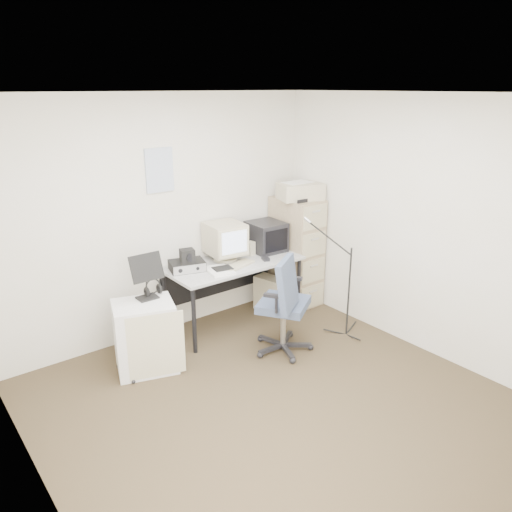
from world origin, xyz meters
TOP-DOWN VIEW (x-y plane):
  - floor at (0.00, 0.00)m, footprint 3.60×3.60m
  - ceiling at (0.00, 0.00)m, footprint 3.60×3.60m
  - wall_back at (0.00, 1.80)m, footprint 3.60×0.02m
  - wall_front at (0.00, -1.80)m, footprint 3.60×0.02m
  - wall_left at (-1.80, 0.00)m, footprint 0.02×3.60m
  - wall_right at (1.80, 0.00)m, footprint 0.02×3.60m
  - wall_calendar at (-0.02, 1.79)m, footprint 0.30×0.02m
  - filing_cabinet at (1.58, 1.48)m, footprint 0.40×0.60m
  - printer at (1.58, 1.43)m, footprint 0.57×0.47m
  - desk at (0.63, 1.45)m, footprint 1.50×0.70m
  - crt_monitor at (0.60, 1.56)m, footprint 0.41×0.43m
  - crt_tv at (1.17, 1.55)m, footprint 0.39×0.41m
  - desk_speaker at (0.92, 1.53)m, footprint 0.09×0.09m
  - keyboard at (0.59, 1.31)m, footprint 0.43×0.25m
  - mouse at (0.94, 1.28)m, footprint 0.10×0.13m
  - radio_receiver at (0.10, 1.54)m, footprint 0.41×0.34m
  - radio_speaker at (0.09, 1.50)m, footprint 0.17×0.16m
  - papers at (0.34, 1.30)m, footprint 0.29×0.36m
  - pc_tower at (1.18, 1.43)m, footprint 0.28×0.47m
  - office_chair at (0.66, 0.65)m, footprint 0.84×0.84m
  - side_cart at (-0.59, 1.18)m, footprint 0.65×0.58m
  - music_stand at (-0.50, 1.26)m, footprint 0.32×0.20m
  - headphones at (-0.41, 1.30)m, footprint 0.18×0.18m
  - mic_stand at (1.43, 0.48)m, footprint 0.03×0.03m

SIDE VIEW (x-z plane):
  - floor at x=0.00m, z-range -0.01..0.00m
  - pc_tower at x=1.18m, z-range 0.00..0.41m
  - side_cart at x=-0.59m, z-range 0.00..0.67m
  - desk at x=0.63m, z-range 0.00..0.73m
  - office_chair at x=0.66m, z-range 0.00..1.05m
  - mic_stand at x=1.43m, z-range 0.00..1.28m
  - filing_cabinet at x=1.58m, z-range 0.00..1.30m
  - headphones at x=-0.41m, z-range 0.71..0.74m
  - papers at x=0.34m, z-range 0.73..0.75m
  - keyboard at x=0.59m, z-range 0.73..0.75m
  - mouse at x=0.94m, z-range 0.73..0.76m
  - radio_receiver at x=0.10m, z-range 0.73..0.83m
  - desk_speaker at x=0.92m, z-range 0.73..0.88m
  - music_stand at x=-0.50m, z-range 0.67..1.12m
  - crt_tv at x=1.17m, z-range 0.73..1.07m
  - radio_speaker at x=0.09m, z-range 0.83..0.97m
  - crt_monitor at x=0.60m, z-range 0.73..1.14m
  - wall_back at x=0.00m, z-range 0.00..2.50m
  - wall_front at x=0.00m, z-range 0.00..2.50m
  - wall_left at x=-1.80m, z-range 0.00..2.50m
  - wall_right at x=1.80m, z-range 0.00..2.50m
  - printer at x=1.58m, z-range 1.30..1.49m
  - wall_calendar at x=-0.02m, z-range 1.53..1.97m
  - ceiling at x=0.00m, z-range 2.50..2.50m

